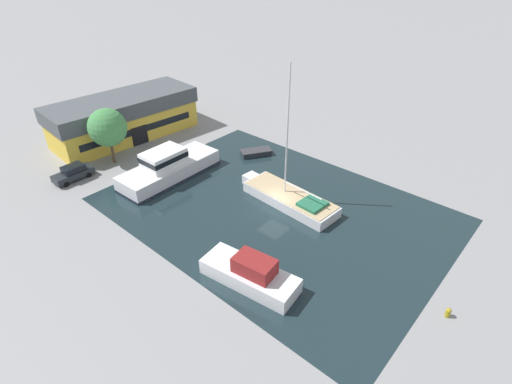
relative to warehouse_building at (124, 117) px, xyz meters
name	(u,v)px	position (x,y,z in m)	size (l,w,h in m)	color
ground_plane	(274,209)	(-0.27, -26.00, -2.77)	(440.00, 440.00, 0.00)	gray
water_canal	(274,209)	(-0.27, -26.00, -2.77)	(23.52, 32.36, 0.01)	#19282D
warehouse_building	(124,117)	(0.00, 0.00, 0.00)	(19.51, 8.71, 5.47)	gold
quay_tree_near_building	(107,128)	(-5.31, -5.33, 1.70)	(4.40, 4.40, 6.68)	brown
parked_car	(73,173)	(-10.50, -5.55, -1.95)	(4.34, 1.88, 1.65)	#1E2328
sailboat_moored	(289,197)	(1.57, -26.40, -2.12)	(4.00, 11.46, 14.04)	silver
motor_cruiser	(168,167)	(-3.17, -13.07, -1.54)	(12.02, 4.55, 3.40)	silver
small_dinghy	(256,152)	(7.37, -16.85, -2.43)	(4.07, 3.39, 0.67)	#23282D
cabin_boat	(251,274)	(-9.28, -30.95, -1.84)	(3.78, 8.14, 2.58)	silver
mooring_bollard	(448,312)	(-2.47, -43.67, -2.37)	(0.39, 0.39, 0.77)	olive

